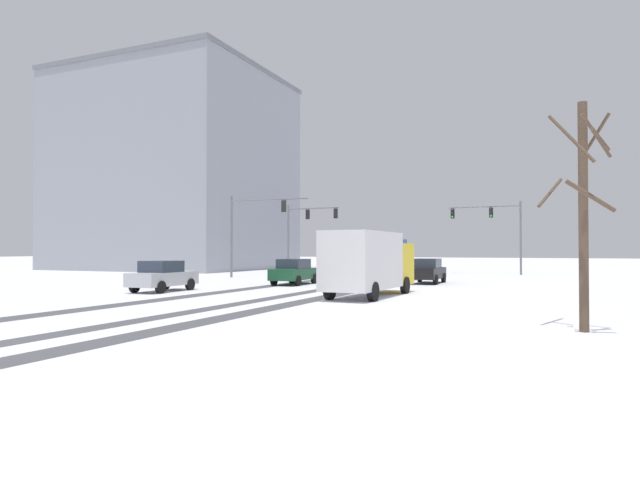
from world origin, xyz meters
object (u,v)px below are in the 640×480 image
car_black_lead (427,271)px  box_truck_delivery (370,262)px  car_silver_third (163,276)px  car_dark_green_second (294,272)px  office_building_far_left_block (176,173)px  bare_tree_sidewalk_near (583,207)px  bus_oncoming (383,252)px  traffic_signal_far_right (495,222)px  traffic_signal_near_left (252,221)px  traffic_signal_far_left (305,224)px

car_black_lead → box_truck_delivery: bearing=-91.3°
car_silver_third → box_truck_delivery: 11.12m
car_dark_green_second → office_building_far_left_block: office_building_far_left_block is taller
car_dark_green_second → bare_tree_sidewalk_near: (15.93, -14.85, 2.52)m
office_building_far_left_block → bus_oncoming: bearing=10.1°
car_dark_green_second → traffic_signal_far_right: bearing=63.4°
bus_oncoming → bare_tree_sidewalk_near: (17.77, -40.01, 1.34)m
car_black_lead → bare_tree_sidewalk_near: (8.50, -19.45, 2.52)m
traffic_signal_far_right → traffic_signal_near_left: same height
car_silver_third → bus_oncoming: bus_oncoming is taller
bus_oncoming → office_building_far_left_block: size_ratio=0.48×
car_black_lead → car_silver_third: bearing=-131.9°
traffic_signal_far_right → bare_tree_sidewalk_near: (5.84, -35.02, -1.33)m
traffic_signal_far_right → box_truck_delivery: 27.01m
traffic_signal_far_right → box_truck_delivery: size_ratio=0.87×
box_truck_delivery → traffic_signal_far_left: bearing=121.7°
box_truck_delivery → office_building_far_left_block: (-32.93, 27.41, 9.54)m
traffic_signal_far_right → bus_oncoming: (-11.92, 4.99, -2.67)m
bus_oncoming → bare_tree_sidewalk_near: size_ratio=1.79×
car_silver_third → traffic_signal_near_left: bearing=101.8°
car_black_lead → car_dark_green_second: (-7.43, -4.60, 0.00)m
car_black_lead → traffic_signal_far_right: bearing=80.3°
traffic_signal_far_left → car_black_lead: 18.56m
car_dark_green_second → bare_tree_sidewalk_near: bearing=-43.0°
car_dark_green_second → box_truck_delivery: bearing=-42.2°
traffic_signal_far_left → office_building_far_left_block: 20.71m
bare_tree_sidewalk_near → bus_oncoming: bearing=113.9°
traffic_signal_far_left → box_truck_delivery: size_ratio=0.87×
car_silver_third → box_truck_delivery: (10.99, 1.42, 0.82)m
traffic_signal_near_left → office_building_far_left_block: size_ratio=0.29×
office_building_far_left_block → car_black_lead: bearing=-26.2°
bus_oncoming → box_truck_delivery: 32.93m
traffic_signal_near_left → bare_tree_sidewalk_near: 30.98m
box_truck_delivery → office_building_far_left_block: 43.89m
traffic_signal_far_right → traffic_signal_far_left: bearing=-166.0°
traffic_signal_far_left → bare_tree_sidewalk_near: traffic_signal_far_left is taller
car_black_lead → bus_oncoming: (-9.26, 20.57, 1.18)m
traffic_signal_far_left → office_building_far_left_block: office_building_far_left_block is taller
traffic_signal_far_left → car_silver_third: bearing=-83.0°
traffic_signal_far_left → traffic_signal_far_right: (16.83, 4.20, 0.04)m
bare_tree_sidewalk_near → office_building_far_left_block: 55.48m
traffic_signal_far_left → car_dark_green_second: size_ratio=1.57×
traffic_signal_far_left → car_black_lead: bearing=-38.7°
car_dark_green_second → car_silver_third: bearing=-115.8°
car_black_lead → bare_tree_sidewalk_near: size_ratio=0.66×
traffic_signal_near_left → box_truck_delivery: traffic_signal_near_left is taller
traffic_signal_far_left → box_truck_delivery: bearing=-58.3°
traffic_signal_far_right → traffic_signal_near_left: 21.89m
bare_tree_sidewalk_near → office_building_far_left_block: office_building_far_left_block is taller
traffic_signal_far_right → car_dark_green_second: 22.88m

